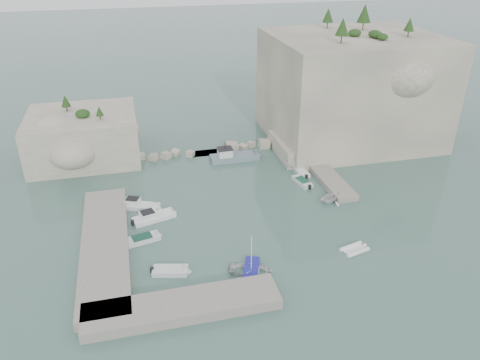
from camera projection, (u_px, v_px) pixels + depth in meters
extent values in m
plane|color=#4A6F64|center=(252.00, 225.00, 55.97)|extent=(400.00, 400.00, 0.00)
cube|color=beige|center=(351.00, 88.00, 76.74)|extent=(26.00, 22.00, 17.00)
cube|color=beige|center=(302.00, 147.00, 73.66)|extent=(8.00, 10.00, 2.50)
cube|color=beige|center=(84.00, 136.00, 71.61)|extent=(16.00, 14.00, 7.00)
cube|color=#9E9689|center=(105.00, 246.00, 51.24)|extent=(5.00, 24.00, 1.10)
cube|color=#9E9689|center=(183.00, 306.00, 42.83)|extent=(18.00, 4.00, 1.10)
cube|color=#9E9689|center=(324.00, 173.00, 67.27)|extent=(3.00, 16.00, 0.80)
cube|color=beige|center=(210.00, 148.00, 74.37)|extent=(28.00, 3.00, 1.40)
imported|color=silver|center=(251.00, 273.00, 47.98)|extent=(5.37, 4.61, 0.94)
imported|color=silver|center=(330.00, 202.00, 60.79)|extent=(4.24, 3.97, 1.80)
imported|color=white|center=(298.00, 167.00, 69.89)|extent=(4.93, 2.81, 1.79)
cylinder|color=white|center=(251.00, 252.00, 46.79)|extent=(0.10, 0.10, 4.20)
cone|color=#1E4219|center=(343.00, 27.00, 66.39)|extent=(1.96, 1.96, 2.45)
cone|color=#1E4219|center=(365.00, 13.00, 75.69)|extent=(2.24, 2.24, 2.80)
cone|color=#1E4219|center=(410.00, 24.00, 70.87)|extent=(1.57, 1.57, 1.96)
cone|color=#1E4219|center=(328.00, 15.00, 77.45)|extent=(1.79, 1.79, 2.24)
cone|color=#1E4219|center=(65.00, 101.00, 70.54)|extent=(1.40, 1.40, 1.75)
cone|color=#1E4219|center=(99.00, 111.00, 67.45)|extent=(1.12, 1.12, 1.40)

